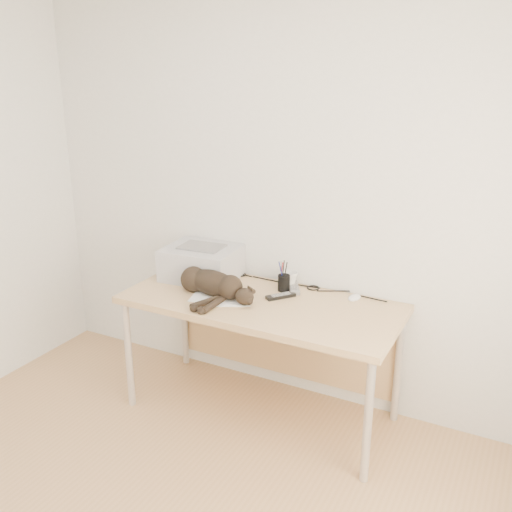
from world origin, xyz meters
The scene contains 11 objects.
wall_back centered at (0.00, 1.75, 1.30)m, with size 3.50×3.50×0.00m, color silver.
desk centered at (0.00, 1.48, 0.61)m, with size 1.60×0.70×0.74m.
printer centered at (-0.50, 1.56, 0.84)m, with size 0.47×0.41×0.21m.
papers centered at (-0.22, 1.32, 0.74)m, with size 0.41×0.35×0.01m.
cat centered at (-0.30, 1.33, 0.81)m, with size 0.69×0.38×0.16m.
mug centered at (0.06, 1.67, 0.79)m, with size 0.10×0.10×0.09m, color silver.
pen_cup centered at (0.05, 1.59, 0.79)m, with size 0.07×0.07×0.18m.
remote_grey centered at (0.10, 1.64, 0.75)m, with size 0.06×0.20×0.02m, color slate.
remote_black centered at (0.08, 1.48, 0.75)m, with size 0.05×0.18×0.02m, color black.
mouse centered at (0.47, 1.67, 0.76)m, with size 0.06×0.11×0.03m, color white.
cable_tangle centered at (0.00, 1.70, 0.75)m, with size 1.36×0.08×0.01m, color black, non-canonical shape.
Camera 1 is at (1.37, -1.30, 2.03)m, focal length 40.00 mm.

